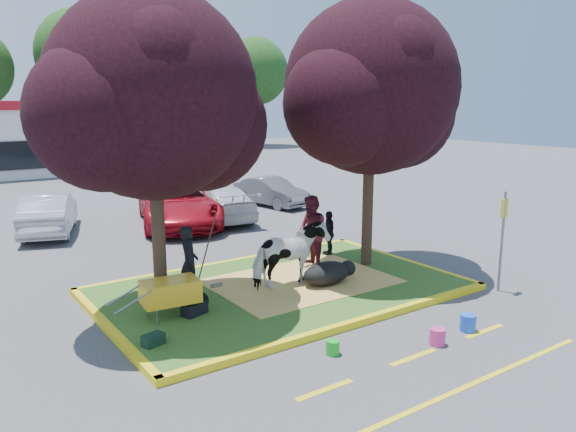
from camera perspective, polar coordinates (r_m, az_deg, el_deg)
ground at (r=13.41m, az=-0.76°, el=-7.71°), size 90.00×90.00×0.00m
median_island at (r=13.38m, az=-0.76°, el=-7.41°), size 8.00×5.00×0.15m
curb_near at (r=11.47m, az=6.60°, el=-10.84°), size 8.30×0.16×0.15m
curb_far at (r=15.49m, az=-6.13°, el=-4.79°), size 8.30×0.16×0.15m
curb_left at (r=11.75m, az=-17.79°, el=-10.78°), size 0.16×5.30×0.15m
curb_right at (r=15.92m, az=11.55°, el=-4.51°), size 0.16×5.30×0.15m
straw_bedding at (r=13.68m, az=1.34°, el=-6.62°), size 4.20×3.00×0.01m
tree_purple_left at (r=11.68m, az=-13.50°, el=10.91°), size 5.06×4.20×6.51m
tree_purple_right at (r=14.61m, az=8.54°, el=11.99°), size 5.30×4.40×6.82m
fire_lane_stripe_a at (r=9.22m, az=3.75°, el=-17.22°), size 1.10×0.12×0.01m
fire_lane_stripe_b at (r=10.45m, az=12.62°, el=-13.83°), size 1.10×0.12×0.01m
fire_lane_stripe_c at (r=11.90m, az=19.31°, el=-10.98°), size 1.10×0.12×0.01m
fire_lane_long at (r=9.78m, az=17.99°, el=-16.02°), size 6.00×0.10×0.01m
retail_building at (r=39.58m, az=-21.67°, el=7.71°), size 20.40×8.40×4.40m
treeline at (r=48.91m, az=-25.79°, el=14.44°), size 46.58×7.80×14.63m
cow at (r=13.07m, az=0.21°, el=-4.01°), size 1.82×0.84×1.54m
calf at (r=13.39m, az=3.94°, el=-5.84°), size 1.34×0.84×0.55m
handler at (r=12.38m, az=-10.01°, el=-4.77°), size 0.58×0.71×1.67m
visitor_a at (r=14.56m, az=2.38°, el=-1.63°), size 0.93×1.08×1.90m
visitor_b at (r=15.87m, az=4.16°, el=-1.72°), size 0.56×0.80×1.26m
wheelbarrow at (r=11.61m, az=-11.80°, el=-7.54°), size 2.04×0.79×0.77m
gear_bag_dark at (r=11.77m, az=-9.48°, el=-9.24°), size 0.58×0.43×0.26m
gear_bag_green at (r=10.56m, az=-13.53°, el=-12.11°), size 0.43×0.32×0.20m
sign_post at (r=13.99m, az=20.99°, el=-1.42°), size 0.33×0.10×2.39m
bucket_green at (r=10.30m, az=4.57°, el=-13.17°), size 0.28×0.28×0.26m
bucket_pink at (r=10.98m, az=14.94°, el=-11.77°), size 0.38×0.38×0.31m
bucket_blue at (r=11.76m, az=17.83°, el=-10.29°), size 0.36×0.36×0.34m
car_silver at (r=20.60m, az=-23.12°, el=0.23°), size 2.75×4.45×1.39m
car_red at (r=20.61m, az=-11.08°, el=1.24°), size 4.21×6.19×1.57m
car_white at (r=21.30m, az=-7.13°, el=1.37°), size 2.46×4.79×1.33m
car_grey at (r=24.01m, az=-1.72°, el=2.47°), size 1.85×3.80×1.20m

